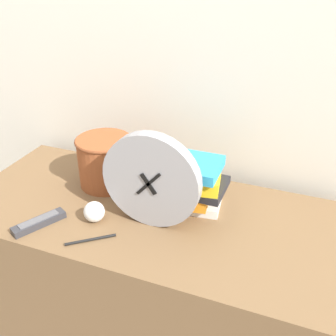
{
  "coord_description": "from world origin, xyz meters",
  "views": [
    {
      "loc": [
        0.42,
        -0.64,
        1.47
      ],
      "look_at": [
        0.06,
        0.28,
        0.91
      ],
      "focal_mm": 42.0,
      "sensor_mm": 36.0,
      "label": 1
    }
  ],
  "objects_px": {
    "desk_clock": "(151,181)",
    "tv_remote": "(39,222)",
    "book_stack": "(184,182)",
    "pen": "(91,240)",
    "basket": "(105,160)",
    "crumpled_paper_ball": "(94,212)"
  },
  "relations": [
    {
      "from": "desk_clock",
      "to": "tv_remote",
      "type": "relative_size",
      "value": 1.83
    },
    {
      "from": "book_stack",
      "to": "pen",
      "type": "distance_m",
      "value": 0.33
    },
    {
      "from": "pen",
      "to": "tv_remote",
      "type": "bearing_deg",
      "value": 177.74
    },
    {
      "from": "basket",
      "to": "crumpled_paper_ball",
      "type": "distance_m",
      "value": 0.22
    },
    {
      "from": "desk_clock",
      "to": "crumpled_paper_ball",
      "type": "distance_m",
      "value": 0.21
    },
    {
      "from": "desk_clock",
      "to": "pen",
      "type": "distance_m",
      "value": 0.24
    },
    {
      "from": "desk_clock",
      "to": "crumpled_paper_ball",
      "type": "xyz_separation_m",
      "value": [
        -0.16,
        -0.05,
        -0.11
      ]
    },
    {
      "from": "basket",
      "to": "book_stack",
      "type": "bearing_deg",
      "value": -6.75
    },
    {
      "from": "tv_remote",
      "to": "crumpled_paper_ball",
      "type": "height_order",
      "value": "crumpled_paper_ball"
    },
    {
      "from": "desk_clock",
      "to": "basket",
      "type": "distance_m",
      "value": 0.28
    },
    {
      "from": "book_stack",
      "to": "crumpled_paper_ball",
      "type": "height_order",
      "value": "book_stack"
    },
    {
      "from": "desk_clock",
      "to": "book_stack",
      "type": "bearing_deg",
      "value": 62.31
    },
    {
      "from": "basket",
      "to": "tv_remote",
      "type": "bearing_deg",
      "value": -103.95
    },
    {
      "from": "crumpled_paper_ball",
      "to": "pen",
      "type": "relative_size",
      "value": 0.54
    },
    {
      "from": "tv_remote",
      "to": "pen",
      "type": "height_order",
      "value": "tv_remote"
    },
    {
      "from": "crumpled_paper_ball",
      "to": "pen",
      "type": "xyz_separation_m",
      "value": [
        0.04,
        -0.09,
        -0.03
      ]
    },
    {
      "from": "book_stack",
      "to": "basket",
      "type": "distance_m",
      "value": 0.3
    },
    {
      "from": "basket",
      "to": "desk_clock",
      "type": "bearing_deg",
      "value": -32.58
    },
    {
      "from": "basket",
      "to": "tv_remote",
      "type": "relative_size",
      "value": 1.2
    },
    {
      "from": "basket",
      "to": "tv_remote",
      "type": "distance_m",
      "value": 0.3
    },
    {
      "from": "crumpled_paper_ball",
      "to": "book_stack",
      "type": "bearing_deg",
      "value": 36.83
    },
    {
      "from": "pen",
      "to": "desk_clock",
      "type": "bearing_deg",
      "value": 47.87
    }
  ]
}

